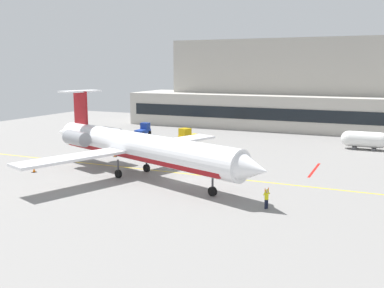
# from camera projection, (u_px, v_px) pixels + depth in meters

# --- Properties ---
(ground) EXTENTS (120.00, 120.00, 0.11)m
(ground) POSITION_uv_depth(u_px,v_px,m) (180.00, 183.00, 46.69)
(ground) COLOR gray
(terminal_building) EXTENTS (76.76, 15.74, 17.58)m
(terminal_building) POSITION_uv_depth(u_px,v_px,m) (303.00, 94.00, 87.63)
(terminal_building) COLOR #B7B2A8
(terminal_building) RESTS_ON ground
(regional_jet) EXTENTS (33.02, 25.78, 9.10)m
(regional_jet) POSITION_uv_depth(u_px,v_px,m) (137.00, 147.00, 48.89)
(regional_jet) COLOR white
(regional_jet) RESTS_ON ground
(baggage_tug) EXTENTS (3.15, 4.16, 2.07)m
(baggage_tug) POSITION_uv_depth(u_px,v_px,m) (188.00, 135.00, 73.53)
(baggage_tug) COLOR #E5B20C
(baggage_tug) RESTS_ON ground
(pushback_tractor) EXTENTS (1.97, 3.17, 2.13)m
(pushback_tractor) POSITION_uv_depth(u_px,v_px,m) (144.00, 130.00, 79.43)
(pushback_tractor) COLOR #19389E
(pushback_tractor) RESTS_ON ground
(fuel_tank) EXTENTS (6.73, 2.33, 2.67)m
(fuel_tank) POSITION_uv_depth(u_px,v_px,m) (365.00, 140.00, 65.21)
(fuel_tank) COLOR white
(fuel_tank) RESTS_ON ground
(marshaller) EXTENTS (0.46, 0.78, 1.83)m
(marshaller) POSITION_uv_depth(u_px,v_px,m) (266.00, 198.00, 37.86)
(marshaller) COLOR #191E33
(marshaller) RESTS_ON ground
(safety_cone_alpha) EXTENTS (0.47, 0.47, 0.55)m
(safety_cone_alpha) POSITION_uv_depth(u_px,v_px,m) (34.00, 170.00, 51.16)
(safety_cone_alpha) COLOR orange
(safety_cone_alpha) RESTS_ON ground
(safety_cone_bravo) EXTENTS (0.47, 0.47, 0.55)m
(safety_cone_bravo) POSITION_uv_depth(u_px,v_px,m) (115.00, 155.00, 60.09)
(safety_cone_bravo) COLOR orange
(safety_cone_bravo) RESTS_ON ground
(safety_cone_charlie) EXTENTS (0.47, 0.47, 0.55)m
(safety_cone_charlie) POSITION_uv_depth(u_px,v_px,m) (211.00, 168.00, 52.23)
(safety_cone_charlie) COLOR orange
(safety_cone_charlie) RESTS_ON ground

